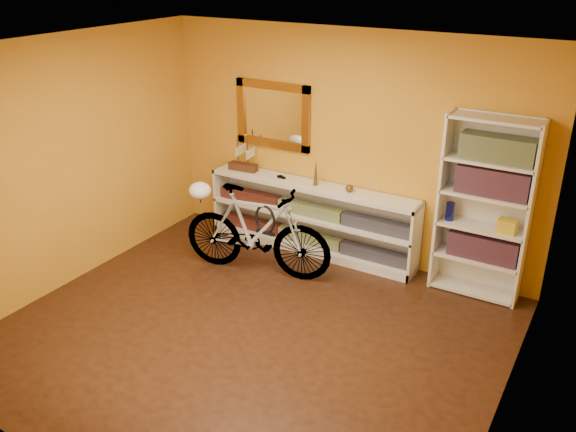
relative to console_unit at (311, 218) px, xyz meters
The scene contains 24 objects.
floor 1.90m from the console_unit, 79.43° to the right, with size 4.50×4.00×0.01m, color black.
ceiling 2.86m from the console_unit, 79.43° to the right, with size 4.50×4.00×0.01m, color silver.
back_wall 0.96m from the console_unit, 29.28° to the left, with size 4.50×0.01×2.60m, color orange.
left_wall 2.78m from the console_unit, 136.55° to the right, with size 0.01×4.00×2.60m, color orange.
right_wall 3.28m from the console_unit, 34.98° to the right, with size 0.01×4.00×2.60m, color orange.
gilt_mirror 1.29m from the console_unit, 166.21° to the left, with size 0.98×0.06×0.78m, color #8A5B19.
wall_socket 1.26m from the console_unit, ahead, with size 0.09×0.01×0.09m, color silver.
console_unit is the anchor object (origin of this frame).
cd_row_lower 0.26m from the console_unit, 90.00° to the right, with size 2.50×0.13×0.14m, color black.
cd_row_upper 0.11m from the console_unit, 90.00° to the right, with size 2.50×0.13×0.14m, color navy.
model_ship 1.15m from the console_unit, behind, with size 0.36×0.13×0.43m, color #391C10, non-canonical shape.
toy_car 0.59m from the console_unit, behind, with size 0.00×0.00×0.00m, color black.
bronze_ornament 0.59m from the console_unit, ahead, with size 0.05×0.05×0.32m, color brown.
decorative_orb 0.67m from the console_unit, ahead, with size 0.09×0.09×0.09m, color brown.
bookcase 2.01m from the console_unit, ahead, with size 0.90×0.30×1.90m, color silver, non-canonical shape.
book_row_a 2.00m from the console_unit, ahead, with size 0.70×0.22×0.26m, color maroon.
book_row_b 2.16m from the console_unit, ahead, with size 0.70×0.22×0.28m, color maroon.
book_row_c 2.31m from the console_unit, ahead, with size 0.70×0.22×0.25m, color navy.
travel_mug 1.67m from the console_unit, ahead, with size 0.09×0.09×0.19m, color navy.
red_tin 2.08m from the console_unit, ahead, with size 0.14×0.14×0.18m, color maroon.
yellow_bag 2.23m from the console_unit, ahead, with size 0.18×0.12×0.14m, color gold.
bicycle 0.82m from the console_unit, 108.24° to the right, with size 1.74×0.45×1.02m, color silver.
helmet 1.37m from the console_unit, 135.02° to the right, with size 0.25×0.24×0.19m, color white.
u_lock 0.81m from the console_unit, 101.65° to the right, with size 0.25×0.25×0.03m, color black.
Camera 1 is at (2.73, -3.94, 3.33)m, focal length 37.68 mm.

